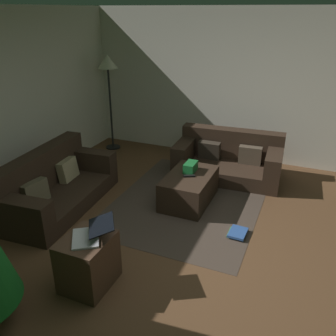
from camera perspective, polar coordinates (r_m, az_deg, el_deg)
name	(u,v)px	position (r m, az deg, el deg)	size (l,w,h in m)	color
ground_plane	(199,257)	(4.12, 5.04, -14.04)	(6.40, 6.40, 0.00)	brown
corner_partition	(260,88)	(6.44, 14.50, 12.29)	(0.12, 6.40, 2.60)	silver
couch_left	(54,186)	(5.20, -17.89, -2.79)	(1.93, 0.99, 0.77)	#332319
couch_right	(229,159)	(5.93, 9.70, 1.39)	(0.97, 1.73, 0.73)	#332319
ottoman	(189,188)	(5.07, 3.40, -3.27)	(0.96, 0.60, 0.42)	#332319
gift_box	(191,167)	(5.06, 3.64, 0.16)	(0.26, 0.15, 0.13)	#19662D
tv_remote	(189,176)	(4.92, 3.43, -1.28)	(0.05, 0.16, 0.02)	black
side_table	(88,262)	(3.70, -12.68, -14.46)	(0.52, 0.44, 0.54)	#4C3323
laptop	(91,233)	(3.50, -12.19, -10.19)	(0.50, 0.52, 0.18)	silver
book_stack	(237,233)	(4.52, 11.03, -10.19)	(0.28, 0.22, 0.05)	#387A47
corner_lamp	(108,69)	(6.83, -9.60, 15.34)	(0.36, 0.36, 1.79)	black
area_rug	(189,201)	(5.17, 3.35, -5.31)	(2.60, 2.00, 0.01)	#43362D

